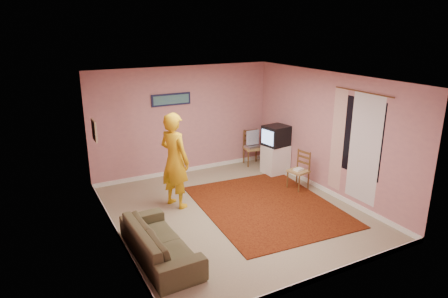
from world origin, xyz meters
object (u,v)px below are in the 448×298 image
tv_cabinet (275,159)px  person (175,160)px  chair_b (299,167)px  chair_a (253,144)px  crt_tv (276,136)px  sofa (160,241)px

tv_cabinet → person: person is taller
tv_cabinet → chair_b: bearing=-97.1°
chair_a → person: (-2.66, -1.39, 0.41)m
crt_tv → chair_b: size_ratio=1.34×
tv_cabinet → chair_a: size_ratio=1.44×
crt_tv → person: (-2.83, -0.60, 0.01)m
tv_cabinet → crt_tv: (-0.01, -0.00, 0.60)m
chair_a → person: size_ratio=0.26×
crt_tv → sofa: crt_tv is taller
tv_cabinet → crt_tv: crt_tv is taller
chair_b → chair_a: bearing=169.9°
chair_a → person: bearing=-142.2°
person → sofa: bearing=127.2°
chair_b → person: size_ratio=0.24×
chair_a → chair_b: chair_a is taller
sofa → person: size_ratio=0.99×
chair_b → sofa: 3.81m
chair_a → tv_cabinet: bearing=-67.2°
crt_tv → person: person is taller
crt_tv → chair_b: bearing=-104.8°
sofa → crt_tv: bearing=-60.8°
chair_b → crt_tv: bearing=161.9°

